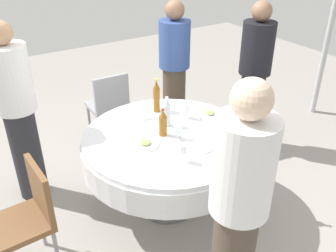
% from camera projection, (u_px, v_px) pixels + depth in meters
% --- Properties ---
extents(ground_plane, '(10.00, 10.00, 0.00)m').
position_uv_depth(ground_plane, '(168.00, 203.00, 3.46)').
color(ground_plane, gray).
extents(dining_table, '(1.46, 1.46, 0.74)m').
position_uv_depth(dining_table, '(168.00, 150.00, 3.17)').
color(dining_table, white).
rests_on(dining_table, ground_plane).
extents(bottle_clear_rear, '(0.06, 0.06, 0.30)m').
position_uv_depth(bottle_clear_rear, '(238.00, 122.00, 3.01)').
color(bottle_clear_rear, silver).
rests_on(bottle_clear_rear, dining_table).
extents(bottle_amber_far, '(0.06, 0.06, 0.33)m').
position_uv_depth(bottle_amber_far, '(157.00, 97.00, 3.41)').
color(bottle_amber_far, '#8C5619').
rests_on(bottle_amber_far, dining_table).
extents(bottle_amber_right, '(0.07, 0.07, 0.24)m').
position_uv_depth(bottle_amber_right, '(163.00, 123.00, 3.05)').
color(bottle_amber_right, '#8C5619').
rests_on(bottle_amber_right, dining_table).
extents(bottle_clear_left, '(0.07, 0.07, 0.27)m').
position_uv_depth(bottle_clear_left, '(167.00, 112.00, 3.19)').
color(bottle_clear_left, silver).
rests_on(bottle_clear_left, dining_table).
extents(wine_glass_left, '(0.07, 0.07, 0.14)m').
position_uv_depth(wine_glass_left, '(187.00, 108.00, 3.32)').
color(wine_glass_left, white).
rests_on(wine_glass_left, dining_table).
extents(wine_glass_outer, '(0.06, 0.06, 0.15)m').
position_uv_depth(wine_glass_outer, '(183.00, 150.00, 2.71)').
color(wine_glass_outer, white).
rests_on(wine_glass_outer, dining_table).
extents(wine_glass_inner, '(0.07, 0.07, 0.14)m').
position_uv_depth(wine_glass_inner, '(178.00, 130.00, 2.99)').
color(wine_glass_inner, white).
rests_on(wine_glass_inner, dining_table).
extents(plate_west, '(0.21, 0.21, 0.04)m').
position_uv_depth(plate_west, '(146.00, 144.00, 2.96)').
color(plate_west, white).
rests_on(plate_west, dining_table).
extents(plate_near, '(0.24, 0.24, 0.02)m').
position_uv_depth(plate_near, '(199.00, 146.00, 2.94)').
color(plate_near, white).
rests_on(plate_near, dining_table).
extents(plate_front, '(0.22, 0.22, 0.04)m').
position_uv_depth(plate_front, '(210.00, 114.00, 3.41)').
color(plate_front, white).
rests_on(plate_front, dining_table).
extents(plate_north, '(0.21, 0.21, 0.02)m').
position_uv_depth(plate_north, '(176.00, 107.00, 3.54)').
color(plate_north, white).
rests_on(plate_north, dining_table).
extents(spoon_far, '(0.13, 0.15, 0.00)m').
position_uv_depth(spoon_far, '(147.00, 168.00, 2.69)').
color(spoon_far, silver).
rests_on(spoon_far, dining_table).
extents(folded_napkin, '(0.17, 0.17, 0.02)m').
position_uv_depth(folded_napkin, '(140.00, 116.00, 3.37)').
color(folded_napkin, white).
rests_on(folded_napkin, dining_table).
extents(person_rear, '(0.34, 0.34, 1.63)m').
position_uv_depth(person_rear, '(254.00, 75.00, 3.97)').
color(person_rear, '#26262B').
rests_on(person_rear, ground_plane).
extents(person_far, '(0.34, 0.34, 1.66)m').
position_uv_depth(person_far, '(18.00, 113.00, 3.18)').
color(person_far, '#26262B').
rests_on(person_far, ground_plane).
extents(person_right, '(0.34, 0.34, 1.61)m').
position_uv_depth(person_right, '(174.00, 71.00, 4.12)').
color(person_right, '#4C3F33').
rests_on(person_right, ground_plane).
extents(person_left, '(0.34, 0.34, 1.69)m').
position_uv_depth(person_left, '(238.00, 210.00, 2.09)').
color(person_left, '#4C3F33').
rests_on(person_left, ground_plane).
extents(chair_inner, '(0.42, 0.42, 0.87)m').
position_uv_depth(chair_inner, '(30.00, 212.00, 2.61)').
color(chair_inner, brown).
rests_on(chair_inner, ground_plane).
extents(chair_east, '(0.41, 0.41, 0.87)m').
position_uv_depth(chair_east, '(109.00, 103.00, 4.15)').
color(chair_east, '#99999E').
rests_on(chair_east, ground_plane).
extents(tent_pole_secondary, '(0.07, 0.07, 2.56)m').
position_uv_depth(tent_pole_secondary, '(332.00, 17.00, 4.48)').
color(tent_pole_secondary, '#B2B5B7').
rests_on(tent_pole_secondary, ground_plane).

